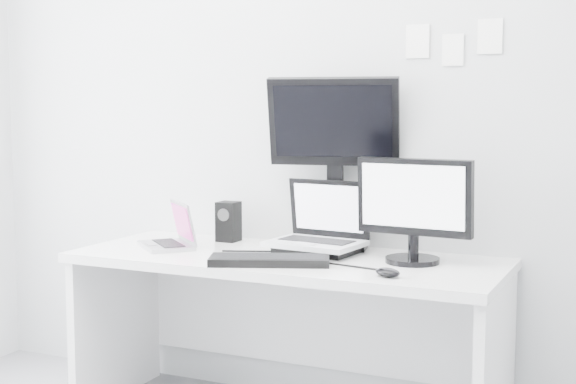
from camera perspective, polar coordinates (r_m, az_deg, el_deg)
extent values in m
plane|color=#B9BCBE|center=(3.66, 2.17, 6.03)|extent=(3.60, 0.00, 3.60)
cube|color=silver|center=(3.48, -0.16, -10.41)|extent=(1.80, 0.70, 0.73)
cube|color=#AFAFB3|center=(3.61, -8.56, -2.22)|extent=(0.35, 0.34, 0.21)
cube|color=black|center=(3.76, -4.18, -2.07)|extent=(0.10, 0.10, 0.18)
cube|color=silver|center=(3.43, 1.89, -1.72)|extent=(0.41, 0.33, 0.32)
cube|color=black|center=(3.55, 3.25, 2.19)|extent=(0.59, 0.32, 0.76)
cube|color=black|center=(3.25, 8.74, -1.18)|extent=(0.48, 0.25, 0.43)
cube|color=black|center=(3.22, -1.31, -4.80)|extent=(0.50, 0.33, 0.03)
ellipsoid|color=black|center=(3.00, 6.98, -5.61)|extent=(0.12, 0.10, 0.03)
cube|color=white|center=(3.51, 9.05, 10.37)|extent=(0.10, 0.00, 0.14)
cube|color=white|center=(3.47, 11.45, 9.72)|extent=(0.09, 0.00, 0.13)
cube|color=white|center=(3.44, 13.94, 10.53)|extent=(0.10, 0.00, 0.14)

